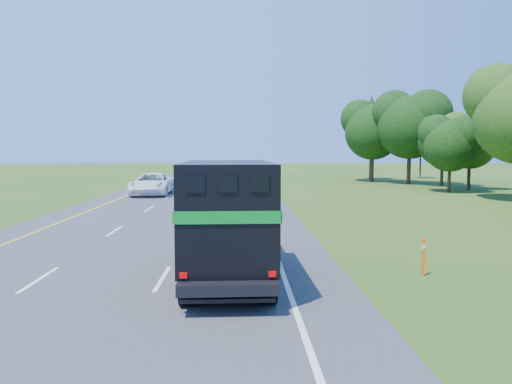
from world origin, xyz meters
TOP-DOWN VIEW (x-y plane):
  - road at (0.00, 50.00)m, footprint 15.00×260.00m
  - lane_markings at (0.00, 50.00)m, footprint 11.15×260.00m
  - horse_truck at (3.80, 11.14)m, footprint 2.68×7.99m
  - white_suv at (-3.46, 39.46)m, footprint 3.28×6.91m
  - far_car at (-3.55, 107.71)m, footprint 2.29×5.25m
  - delineator at (9.83, 11.19)m, footprint 0.10×0.05m

SIDE VIEW (x-z plane):
  - road at x=0.00m, z-range 0.00..0.04m
  - lane_markings at x=0.00m, z-range 0.04..0.05m
  - delineator at x=9.83m, z-range 0.04..1.24m
  - far_car at x=-3.55m, z-range 0.04..1.80m
  - white_suv at x=-3.46m, z-range 0.04..1.95m
  - horse_truck at x=3.80m, z-range 0.16..3.67m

